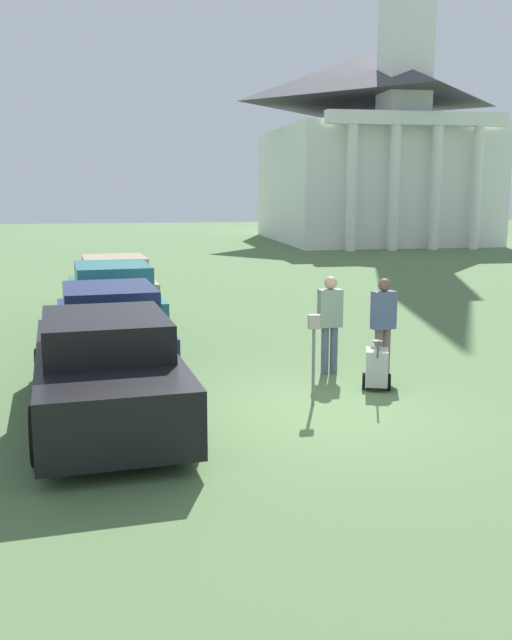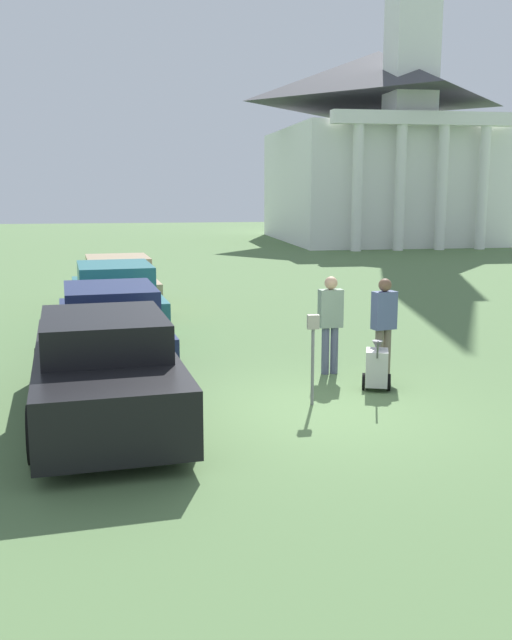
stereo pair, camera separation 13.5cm
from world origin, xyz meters
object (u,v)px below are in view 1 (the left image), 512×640
(parked_car_tan, at_px, (115,285))
(parking_meter, at_px, (314,343))
(person_supervisor, at_px, (383,320))
(equipment_cart, at_px, (377,367))
(parked_car_teal, at_px, (113,301))
(parked_car_navy, at_px, (110,330))
(person_worker, at_px, (330,318))
(parked_car_black, at_px, (106,369))
(church, at_px, (372,139))

(parked_car_tan, height_order, parking_meter, parked_car_tan)
(parking_meter, bearing_deg, person_supervisor, 41.65)
(person_supervisor, distance_m, equipment_cart, 1.15)
(person_supervisor, bearing_deg, parked_car_teal, -58.63)
(parked_car_teal, height_order, parked_car_tan, parked_car_teal)
(parked_car_navy, xyz_separation_m, person_worker, (3.92, -1.04, 0.29))
(parked_car_black, xyz_separation_m, person_supervisor, (4.82, 1.59, 0.27))
(equipment_cart, bearing_deg, parked_car_tan, 135.37)
(parked_car_black, distance_m, person_worker, 4.36)
(parked_car_black, relative_size, parked_car_tan, 1.12)
(person_supervisor, bearing_deg, parked_car_navy, -28.95)
(parked_car_navy, relative_size, equipment_cart, 5.04)
(parked_car_teal, xyz_separation_m, church, (15.73, 27.10, 5.59))
(parked_car_teal, bearing_deg, church, 54.32)
(parked_car_teal, height_order, person_worker, person_worker)
(parked_car_tan, xyz_separation_m, equipment_cart, (4.41, -8.90, -0.31))
(parked_car_navy, distance_m, person_worker, 4.07)
(parking_meter, height_order, person_supervisor, person_supervisor)
(parked_car_tan, bearing_deg, parked_car_navy, -95.54)
(parking_meter, distance_m, person_supervisor, 2.24)
(parked_car_black, bearing_deg, equipment_cart, 3.67)
(person_worker, bearing_deg, equipment_cart, 108.78)
(parked_car_navy, xyz_separation_m, person_supervisor, (4.82, -1.34, 0.28))
(parked_car_black, relative_size, person_supervisor, 3.05)
(parked_car_black, xyz_separation_m, church, (15.73, 33.55, 5.59))
(parked_car_tan, height_order, church, church)
(parked_car_navy, distance_m, parking_meter, 4.24)
(parked_car_navy, relative_size, person_worker, 2.82)
(church, bearing_deg, person_supervisor, -108.84)
(parked_car_black, bearing_deg, church, 59.34)
(person_worker, height_order, equipment_cart, person_worker)
(parking_meter, xyz_separation_m, person_supervisor, (1.68, 1.49, 0.02))
(church, bearing_deg, person_worker, -110.45)
(parked_car_teal, height_order, person_supervisor, person_supervisor)
(parking_meter, height_order, church, church)
(person_supervisor, bearing_deg, church, -122.22)
(parked_car_teal, relative_size, person_worker, 3.00)
(parking_meter, relative_size, person_supervisor, 0.81)
(parked_car_black, height_order, parked_car_tan, parked_car_black)
(parked_car_navy, relative_size, parked_car_teal, 0.94)
(person_worker, bearing_deg, parked_car_black, 21.99)
(parked_car_black, height_order, equipment_cart, parked_car_black)
(parked_car_tan, xyz_separation_m, person_supervisor, (4.82, -8.03, 0.31))
(person_worker, bearing_deg, parked_car_teal, -53.02)
(church, bearing_deg, parking_meter, -110.61)
(parked_car_tan, relative_size, parking_meter, 3.37)
(equipment_cart, bearing_deg, parked_car_black, -151.76)
(parked_car_tan, bearing_deg, person_worker, -68.64)
(parking_meter, distance_m, person_worker, 1.95)
(parked_car_teal, bearing_deg, person_worker, -54.87)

